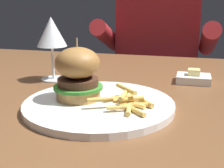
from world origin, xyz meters
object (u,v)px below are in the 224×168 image
(butter_dish, at_px, (193,78))
(burger_sandwich, at_px, (78,73))
(wine_glass, at_px, (51,34))
(main_plate, at_px, (99,105))
(diner_person, at_px, (156,82))

(butter_dish, bearing_deg, burger_sandwich, -134.36)
(wine_glass, distance_m, butter_dish, 0.39)
(main_plate, xyz_separation_m, butter_dish, (0.19, 0.25, 0.00))
(burger_sandwich, bearing_deg, butter_dish, 45.64)
(burger_sandwich, relative_size, diner_person, 0.11)
(main_plate, bearing_deg, wine_glass, 134.77)
(diner_person, bearing_deg, burger_sandwich, -94.92)
(diner_person, bearing_deg, main_plate, -91.84)
(burger_sandwich, distance_m, diner_person, 0.90)
(wine_glass, height_order, butter_dish, wine_glass)
(main_plate, distance_m, diner_person, 0.89)
(butter_dish, relative_size, diner_person, 0.07)
(main_plate, relative_size, wine_glass, 1.81)
(main_plate, xyz_separation_m, wine_glass, (-0.18, 0.18, 0.12))
(main_plate, relative_size, burger_sandwich, 2.43)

